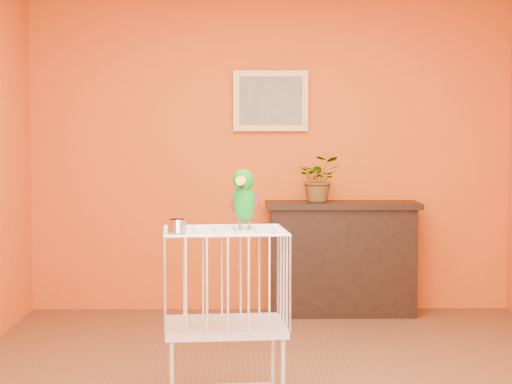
{
  "coord_description": "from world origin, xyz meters",
  "views": [
    {
      "loc": [
        -0.21,
        -4.89,
        1.46
      ],
      "look_at": [
        -0.15,
        -0.36,
        1.16
      ],
      "focal_mm": 60.0,
      "sensor_mm": 36.0,
      "label": 1
    }
  ],
  "objects": [
    {
      "name": "birdcage",
      "position": [
        -0.32,
        -0.43,
        0.5
      ],
      "size": [
        0.67,
        0.54,
        0.97
      ],
      "rotation": [
        0.0,
        0.0,
        0.09
      ],
      "color": "silver",
      "rests_on": "ground"
    },
    {
      "name": "room_shell",
      "position": [
        0.0,
        0.0,
        1.58
      ],
      "size": [
        4.5,
        4.5,
        4.5
      ],
      "color": "#E15315",
      "rests_on": "ground"
    },
    {
      "name": "framed_picture",
      "position": [
        0.0,
        2.22,
        1.75
      ],
      "size": [
        0.62,
        0.04,
        0.5
      ],
      "color": "#BD8743",
      "rests_on": "room_shell"
    },
    {
      "name": "feed_cup",
      "position": [
        -0.55,
        -0.6,
        1.01
      ],
      "size": [
        0.1,
        0.1,
        0.07
      ],
      "primitive_type": "cylinder",
      "color": "silver",
      "rests_on": "birdcage"
    },
    {
      "name": "parrot",
      "position": [
        -0.22,
        -0.4,
        1.13
      ],
      "size": [
        0.16,
        0.29,
        0.32
      ],
      "rotation": [
        0.0,
        0.0,
        -0.17
      ],
      "color": "#59544C",
      "rests_on": "birdcage"
    },
    {
      "name": "potted_plant",
      "position": [
        0.39,
        2.06,
        1.07
      ],
      "size": [
        0.35,
        0.39,
        0.29
      ],
      "primitive_type": "imported",
      "rotation": [
        0.0,
        0.0,
        -0.03
      ],
      "color": "#26722D",
      "rests_on": "console_cabinet"
    },
    {
      "name": "console_cabinet",
      "position": [
        0.58,
        2.03,
        0.46
      ],
      "size": [
        1.24,
        0.45,
        0.92
      ],
      "color": "black",
      "rests_on": "ground"
    }
  ]
}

